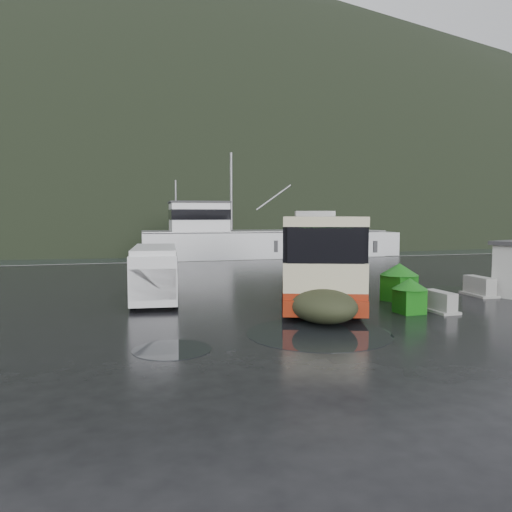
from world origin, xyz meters
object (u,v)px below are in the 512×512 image
object	(u,v)px
waste_bin_left	(399,301)
fishing_trawler	(263,251)
dome_tent	(321,322)
white_van	(155,300)
jersey_barrier_b	(439,312)
coach_bus	(314,293)
waste_bin_right	(409,313)
jersey_barrier_a	(479,296)

from	to	relation	value
waste_bin_left	fishing_trawler	xyz separation A→B (m)	(2.97, 29.28, 0.00)
dome_tent	white_van	bearing A→B (deg)	130.30
white_van	jersey_barrier_b	bearing A→B (deg)	-22.42
coach_bus	white_van	bearing A→B (deg)	-159.77
coach_bus	fishing_trawler	world-z (taller)	fishing_trawler
waste_bin_right	jersey_barrier_b	bearing A→B (deg)	-3.64
waste_bin_left	waste_bin_right	world-z (taller)	waste_bin_left
waste_bin_left	jersey_barrier_a	bearing A→B (deg)	3.02
coach_bus	white_van	size ratio (longest dim) A/B	2.45
white_van	jersey_barrier_b	xyz separation A→B (m)	(9.84, -5.37, 0.00)
white_van	fishing_trawler	size ratio (longest dim) A/B	0.20
coach_bus	white_van	distance (m)	7.17
white_van	waste_bin_right	world-z (taller)	white_van
white_van	waste_bin_right	xyz separation A→B (m)	(8.62, -5.29, 0.00)
waste_bin_left	white_van	bearing A→B (deg)	163.34
white_van	dome_tent	distance (m)	7.66
jersey_barrier_b	fishing_trawler	distance (m)	31.88
fishing_trawler	waste_bin_right	bearing A→B (deg)	-94.52
white_van	fishing_trawler	distance (m)	29.26
waste_bin_left	waste_bin_right	xyz separation A→B (m)	(-1.06, -2.40, 0.00)
fishing_trawler	waste_bin_left	bearing A→B (deg)	-93.05
waste_bin_right	jersey_barrier_a	distance (m)	5.84
waste_bin_right	dome_tent	xyz separation A→B (m)	(-3.67, -0.55, 0.00)
coach_bus	fishing_trawler	distance (m)	26.85
jersey_barrier_b	waste_bin_right	bearing A→B (deg)	176.36
waste_bin_left	fishing_trawler	distance (m)	29.43
coach_bus	dome_tent	world-z (taller)	coach_bus
coach_bus	waste_bin_right	bearing A→B (deg)	-55.40
waste_bin_right	jersey_barrier_a	bearing A→B (deg)	26.61
coach_bus	white_van	world-z (taller)	coach_bus
white_van	jersey_barrier_a	bearing A→B (deg)	-4.76
dome_tent	jersey_barrier_b	size ratio (longest dim) A/B	1.93
coach_bus	jersey_barrier_a	xyz separation A→B (m)	(6.68, -2.78, 0.00)
dome_tent	waste_bin_right	bearing A→B (deg)	8.45
white_van	waste_bin_left	bearing A→B (deg)	-10.46
white_van	fishing_trawler	xyz separation A→B (m)	(12.65, 26.39, 0.00)
waste_bin_left	jersey_barrier_b	size ratio (longest dim) A/B	1.04
dome_tent	jersey_barrier_a	distance (m)	9.44
coach_bus	fishing_trawler	bearing A→B (deg)	97.66
coach_bus	dome_tent	size ratio (longest dim) A/B	4.54
white_van	jersey_barrier_a	xyz separation A→B (m)	(13.84, -2.68, 0.00)
waste_bin_right	jersey_barrier_b	xyz separation A→B (m)	(1.22, -0.08, 0.00)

